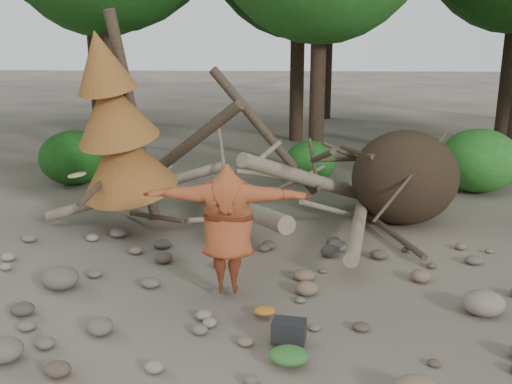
{
  "coord_description": "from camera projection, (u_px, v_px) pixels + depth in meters",
  "views": [
    {
      "loc": [
        0.11,
        -7.35,
        3.82
      ],
      "look_at": [
        -0.35,
        1.5,
        1.4
      ],
      "focal_mm": 40.0,
      "sensor_mm": 36.0,
      "label": 1
    }
  ],
  "objects": [
    {
      "name": "ground",
      "position": [
        275.0,
        315.0,
        8.09
      ],
      "size": [
        120.0,
        120.0,
        0.0
      ],
      "primitive_type": "plane",
      "color": "#514C44",
      "rests_on": "ground"
    },
    {
      "name": "deadfall_pile",
      "position": [
        377.0,
        180.0,
        11.82
      ],
      "size": [
        8.55,
        5.24,
        3.3
      ],
      "color": "#332619",
      "rests_on": "ground"
    },
    {
      "name": "dead_conifer",
      "position": [
        118.0,
        129.0,
        10.94
      ],
      "size": [
        2.06,
        2.16,
        4.35
      ],
      "color": "#4C3F30",
      "rests_on": "ground"
    },
    {
      "name": "bush_left",
      "position": [
        74.0,
        158.0,
        15.12
      ],
      "size": [
        1.8,
        1.8,
        1.44
      ],
      "primitive_type": "ellipsoid",
      "color": "#195316",
      "rests_on": "ground"
    },
    {
      "name": "bush_mid",
      "position": [
        311.0,
        161.0,
        15.42
      ],
      "size": [
        1.4,
        1.4,
        1.12
      ],
      "primitive_type": "ellipsoid",
      "color": "#22691E",
      "rests_on": "ground"
    },
    {
      "name": "bush_right",
      "position": [
        479.0,
        161.0,
        14.37
      ],
      "size": [
        2.0,
        2.0,
        1.6
      ],
      "primitive_type": "ellipsoid",
      "color": "#2C7D27",
      "rests_on": "ground"
    },
    {
      "name": "frisbee_thrower",
      "position": [
        228.0,
        229.0,
        8.43
      ],
      "size": [
        3.61,
        0.72,
        1.99
      ],
      "color": "#9A4422",
      "rests_on": "ground"
    },
    {
      "name": "backpack",
      "position": [
        289.0,
        335.0,
        7.27
      ],
      "size": [
        0.46,
        0.34,
        0.28
      ],
      "primitive_type": "cube",
      "rotation": [
        0.0,
        0.0,
        -0.16
      ],
      "color": "black",
      "rests_on": "ground"
    },
    {
      "name": "cloth_green",
      "position": [
        289.0,
        359.0,
        6.82
      ],
      "size": [
        0.49,
        0.41,
        0.18
      ],
      "primitive_type": "ellipsoid",
      "color": "#306729",
      "rests_on": "ground"
    },
    {
      "name": "cloth_orange",
      "position": [
        264.0,
        314.0,
        8.0
      ],
      "size": [
        0.3,
        0.25,
        0.11
      ],
      "primitive_type": "ellipsoid",
      "color": "#B6641F",
      "rests_on": "ground"
    },
    {
      "name": "boulder_front_left",
      "position": [
        4.0,
        350.0,
        6.92
      ],
      "size": [
        0.48,
        0.43,
        0.29
      ],
      "primitive_type": "ellipsoid",
      "color": "#635D53",
      "rests_on": "ground"
    },
    {
      "name": "boulder_mid_right",
      "position": [
        484.0,
        303.0,
        8.07
      ],
      "size": [
        0.59,
        0.53,
        0.35
      ],
      "primitive_type": "ellipsoid",
      "color": "gray",
      "rests_on": "ground"
    },
    {
      "name": "boulder_mid_left",
      "position": [
        60.0,
        278.0,
        8.91
      ],
      "size": [
        0.59,
        0.53,
        0.35
      ],
      "primitive_type": "ellipsoid",
      "color": "#5D574E",
      "rests_on": "ground"
    }
  ]
}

